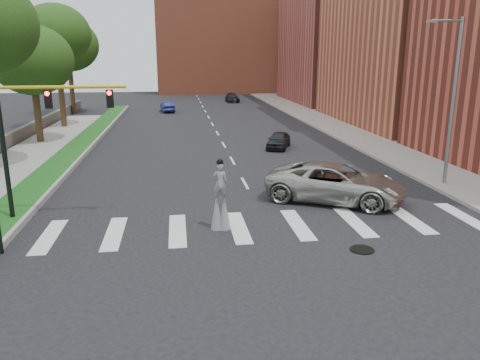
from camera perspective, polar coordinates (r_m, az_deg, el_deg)
The scene contains 19 objects.
ground_plane at distance 19.24m, azimuth 4.03°, elevation -6.65°, with size 160.00×160.00×0.00m, color black.
grass_median at distance 38.93m, azimuth -19.13°, elevation 3.84°, with size 2.00×60.00×0.25m, color #164D17.
median_curb at distance 38.73m, azimuth -17.61°, elevation 3.93°, with size 0.20×60.00×0.28m, color gray.
sidewalk_right at distance 46.03m, azimuth 13.10°, elevation 5.83°, with size 5.00×90.00×0.18m, color gray.
stone_wall at distance 42.19m, azimuth -26.02°, elevation 4.54°, with size 0.50×56.00×1.10m, color #504C45.
manhole at distance 18.31m, azimuth 14.65°, elevation -8.21°, with size 0.90×0.90×0.04m, color black.
building_mid at distance 54.25m, azimuth 21.91°, elevation 19.14°, with size 16.00×22.00×24.00m, color #C75D3E.
building_far at distance 76.05m, azimuth 12.63°, elevation 16.81°, with size 16.00×22.00×20.00m, color #AE4940.
building_backdrop at distance 96.02m, azimuth -1.96°, elevation 16.08°, with size 26.00×14.00×18.00m, color #C75D3E.
streetlight at distance 27.77m, azimuth 24.44°, elevation 9.14°, with size 2.05×0.20×9.00m.
traffic_signal at distance 21.58m, azimuth -24.06°, elevation 5.88°, with size 5.30×0.23×6.20m.
stilt_performer at distance 19.42m, azimuth -2.41°, elevation -2.70°, with size 0.84×0.55×3.04m.
suv_crossing at distance 23.73m, azimuth 11.52°, elevation -0.33°, with size 3.13×6.79×1.89m, color #A4A29B.
car_near at distance 36.96m, azimuth 4.74°, elevation 4.88°, with size 1.52×3.78×1.29m, color black.
car_mid at distance 61.76m, azimuth -8.85°, elevation 8.83°, with size 1.44×4.13×1.36m, color navy.
car_far at distance 74.38m, azimuth -0.95°, elevation 9.99°, with size 1.83×4.50×1.31m, color black.
tree_3 at distance 41.74m, azimuth -24.05°, elevation 13.19°, with size 6.50×6.50×9.49m.
tree_4 at distance 50.10m, azimuth -21.56°, elevation 16.18°, with size 6.64×6.64×11.90m.
tree_5 at distance 62.34m, azimuth -20.25°, elevation 15.14°, with size 7.36×7.36×11.41m.
Camera 1 is at (-3.72, -17.51, 7.07)m, focal length 35.00 mm.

